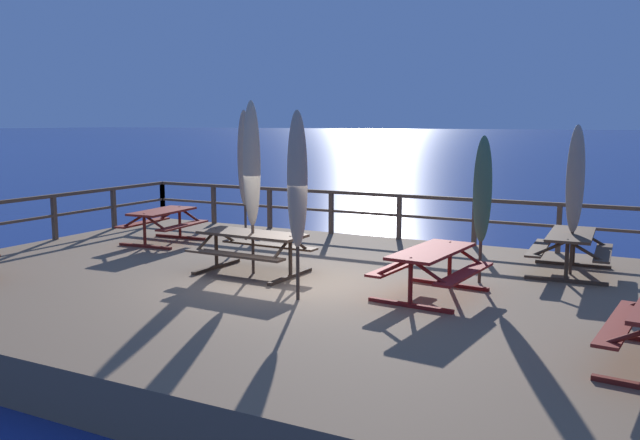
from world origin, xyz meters
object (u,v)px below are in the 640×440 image
patio_umbrella_tall_back_left (244,159)px  patio_umbrella_tall_back_right (575,180)px  patio_umbrella_short_front (483,190)px  patio_umbrella_short_mid (297,181)px  picnic_table_front_left (163,219)px  picnic_table_back_right (431,262)px  picnic_table_mid_centre (252,243)px  patio_umbrella_tall_mid_right (252,165)px  picnic_table_back_left (571,244)px

patio_umbrella_tall_back_left → patio_umbrella_tall_back_right: bearing=0.3°
patio_umbrella_short_front → patio_umbrella_short_mid: bearing=-132.6°
picnic_table_front_left → picnic_table_back_right: 7.28m
picnic_table_mid_centre → picnic_table_front_left: (-3.58, 1.67, -0.01)m
patio_umbrella_short_front → patio_umbrella_tall_mid_right: bearing=-162.5°
picnic_table_front_left → patio_umbrella_tall_mid_right: (3.62, -1.69, 1.47)m
picnic_table_front_left → patio_umbrella_tall_back_left: bearing=29.9°
patio_umbrella_tall_mid_right → picnic_table_back_right: bearing=-0.6°
patio_umbrella_tall_mid_right → patio_umbrella_tall_back_left: patio_umbrella_tall_mid_right is taller
picnic_table_back_left → patio_umbrella_short_mid: bearing=-132.2°
picnic_table_front_left → patio_umbrella_short_front: 7.62m
patio_umbrella_tall_mid_right → patio_umbrella_short_front: patio_umbrella_tall_mid_right is taller
patio_umbrella_tall_mid_right → patio_umbrella_tall_back_right: patio_umbrella_tall_mid_right is taller
picnic_table_back_right → patio_umbrella_tall_back_right: bearing=56.7°
patio_umbrella_tall_mid_right → patio_umbrella_tall_back_left: bearing=126.4°
picnic_table_back_left → patio_umbrella_short_front: (-1.30, -1.47, 1.08)m
patio_umbrella_short_front → patio_umbrella_tall_back_left: bearing=166.4°
picnic_table_mid_centre → picnic_table_back_right: same height
picnic_table_back_right → picnic_table_back_left: bearing=57.2°
patio_umbrella_short_mid → patio_umbrella_short_front: (2.26, 2.46, -0.26)m
patio_umbrella_short_mid → patio_umbrella_tall_back_right: size_ratio=1.08×
picnic_table_front_left → patio_umbrella_tall_back_right: patio_umbrella_tall_back_right is taller
patio_umbrella_short_mid → patio_umbrella_short_front: bearing=47.4°
picnic_table_back_right → patio_umbrella_tall_back_left: bearing=153.5°
patio_umbrella_tall_mid_right → patio_umbrella_short_front: 4.12m
picnic_table_front_left → patio_umbrella_tall_mid_right: bearing=-25.1°
picnic_table_front_left → picnic_table_back_left: 8.89m
picnic_table_back_right → picnic_table_mid_centre: bearing=179.1°
picnic_table_mid_centre → picnic_table_back_right: (3.49, -0.06, -0.00)m
picnic_table_back_left → patio_umbrella_tall_mid_right: 6.06m
picnic_table_mid_centre → patio_umbrella_tall_back_left: bearing=126.1°
patio_umbrella_short_mid → patio_umbrella_tall_back_left: bearing=132.9°
picnic_table_mid_centre → patio_umbrella_tall_back_left: (-1.92, 2.63, 1.39)m
patio_umbrella_tall_back_right → picnic_table_front_left: bearing=-173.6°
picnic_table_mid_centre → picnic_table_back_left: same height
picnic_table_back_left → patio_umbrella_tall_back_left: 7.31m
patio_umbrella_tall_back_right → patio_umbrella_tall_back_left: 7.19m
picnic_table_front_left → patio_umbrella_tall_back_right: (8.85, 0.99, 1.20)m
picnic_table_front_left → patio_umbrella_tall_back_left: 2.38m
patio_umbrella_tall_back_right → patio_umbrella_short_front: size_ratio=1.07×
patio_umbrella_tall_back_right → picnic_table_back_left: bearing=124.9°
patio_umbrella_tall_back_right → picnic_table_mid_centre: bearing=-153.2°
picnic_table_back_right → patio_umbrella_tall_back_right: patio_umbrella_tall_back_right is taller
picnic_table_back_left → patio_umbrella_short_mid: 5.48m
patio_umbrella_short_mid → patio_umbrella_tall_back_right: (3.59, 3.91, -0.15)m
picnic_table_back_left → picnic_table_back_right: size_ratio=0.95×
picnic_table_mid_centre → picnic_table_front_left: 3.95m
picnic_table_mid_centre → picnic_table_back_left: bearing=27.1°
patio_umbrella_tall_back_left → picnic_table_mid_centre: bearing=-53.9°
picnic_table_back_left → picnic_table_front_left: bearing=-173.4°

